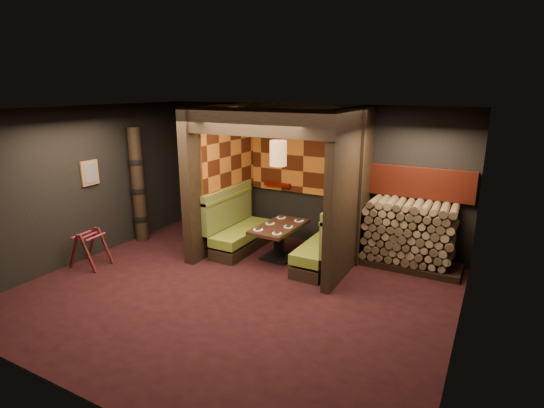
{
  "coord_description": "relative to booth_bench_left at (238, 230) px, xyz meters",
  "views": [
    {
      "loc": [
        3.47,
        -5.11,
        3.16
      ],
      "look_at": [
        0.0,
        1.3,
        1.15
      ],
      "focal_mm": 28.0,
      "sensor_mm": 36.0,
      "label": 1
    }
  ],
  "objects": [
    {
      "name": "tapa_back_panel",
      "position": [
        0.94,
        1.06,
        1.42
      ],
      "size": [
        2.4,
        0.06,
        1.55
      ],
      "primitive_type": "cube",
      "color": "#B05A1B",
      "rests_on": "wall_back"
    },
    {
      "name": "place_settings",
      "position": [
        0.95,
        -0.05,
        0.27
      ],
      "size": [
        0.6,
        1.05,
        0.03
      ],
      "color": "white",
      "rests_on": "dining_table"
    },
    {
      "name": "dining_table",
      "position": [
        0.95,
        -0.05,
        0.03
      ],
      "size": [
        0.72,
        1.27,
        0.66
      ],
      "color": "black",
      "rests_on": "floor"
    },
    {
      "name": "ceiling",
      "position": [
        0.96,
        -1.65,
        2.46
      ],
      "size": [
        6.5,
        5.5,
        0.02
      ],
      "primitive_type": "cube",
      "color": "black",
      "rests_on": "ground"
    },
    {
      "name": "mosaic_header",
      "position": [
        3.25,
        1.03,
        1.1
      ],
      "size": [
        1.83,
        0.1,
        0.56
      ],
      "primitive_type": "cube",
      "color": "maroon",
      "rests_on": "wall_back"
    },
    {
      "name": "lacquer_shelf",
      "position": [
        0.36,
        1.0,
        0.78
      ],
      "size": [
        0.6,
        0.12,
        0.07
      ],
      "primitive_type": "cube",
      "color": "#520704",
      "rests_on": "wall_back"
    },
    {
      "name": "totem_column",
      "position": [
        -2.09,
        -0.55,
        0.79
      ],
      "size": [
        0.31,
        0.31,
        2.4
      ],
      "color": "black",
      "rests_on": "floor"
    },
    {
      "name": "booth_bench_left",
      "position": [
        0.0,
        0.0,
        0.0
      ],
      "size": [
        0.68,
        1.6,
        1.14
      ],
      "color": "black",
      "rests_on": "floor"
    },
    {
      "name": "wall_front",
      "position": [
        0.96,
        -4.41,
        1.02
      ],
      "size": [
        6.5,
        0.02,
        2.85
      ],
      "primitive_type": "cube",
      "color": "black",
      "rests_on": "ground"
    },
    {
      "name": "tapa_side_panel",
      "position": [
        -0.27,
        0.17,
        1.45
      ],
      "size": [
        0.04,
        1.85,
        1.45
      ],
      "primitive_type": "cube",
      "color": "#B05A1B",
      "rests_on": "partition_left"
    },
    {
      "name": "partition_left",
      "position": [
        -0.39,
        -0.0,
        1.02
      ],
      "size": [
        0.2,
        2.2,
        2.85
      ],
      "primitive_type": "cube",
      "color": "black",
      "rests_on": "floor"
    },
    {
      "name": "booth_bench_right",
      "position": [
        1.89,
        0.0,
        0.0
      ],
      "size": [
        0.68,
        1.6,
        1.14
      ],
      "color": "black",
      "rests_on": "floor"
    },
    {
      "name": "floor",
      "position": [
        0.96,
        -1.65,
        -0.41
      ],
      "size": [
        6.5,
        5.5,
        0.02
      ],
      "primitive_type": "cube",
      "color": "black",
      "rests_on": "ground"
    },
    {
      "name": "wall_back",
      "position": [
        0.96,
        1.11,
        1.02
      ],
      "size": [
        6.5,
        0.02,
        2.85
      ],
      "primitive_type": "cube",
      "color": "black",
      "rests_on": "ground"
    },
    {
      "name": "wall_left",
      "position": [
        -2.3,
        -1.65,
        1.02
      ],
      "size": [
        0.02,
        5.5,
        2.85
      ],
      "primitive_type": "cube",
      "color": "black",
      "rests_on": "ground"
    },
    {
      "name": "partition_right",
      "position": [
        2.26,
        0.05,
        1.02
      ],
      "size": [
        0.15,
        2.1,
        2.85
      ],
      "primitive_type": "cube",
      "color": "black",
      "rests_on": "floor"
    },
    {
      "name": "pendant_lamp",
      "position": [
        0.95,
        -0.1,
        1.63
      ],
      "size": [
        0.3,
        0.3,
        1.05
      ],
      "color": "#A16E42",
      "rests_on": "ceiling"
    },
    {
      "name": "wall_right",
      "position": [
        4.22,
        -1.65,
        1.02
      ],
      "size": [
        0.02,
        5.5,
        2.85
      ],
      "primitive_type": "cube",
      "color": "black",
      "rests_on": "ground"
    },
    {
      "name": "bay_front_post",
      "position": [
        2.35,
        0.31,
        1.02
      ],
      "size": [
        0.08,
        0.08,
        2.85
      ],
      "primitive_type": "cube",
      "color": "black",
      "rests_on": "floor"
    },
    {
      "name": "header_beam",
      "position": [
        0.94,
        -0.95,
        2.23
      ],
      "size": [
        2.85,
        0.18,
        0.44
      ],
      "primitive_type": "cube",
      "color": "black",
      "rests_on": "partition_left"
    },
    {
      "name": "luggage_rack",
      "position": [
        -1.91,
        -2.0,
        -0.04
      ],
      "size": [
        0.7,
        0.53,
        0.72
      ],
      "color": "#431312",
      "rests_on": "floor"
    },
    {
      "name": "framed_picture",
      "position": [
        -2.25,
        -1.55,
        1.22
      ],
      "size": [
        0.05,
        0.36,
        0.46
      ],
      "color": "olive",
      "rests_on": "wall_left"
    },
    {
      "name": "firewood_stack",
      "position": [
        3.25,
        0.7,
        0.21
      ],
      "size": [
        1.73,
        0.7,
        1.22
      ],
      "color": "black",
      "rests_on": "floor"
    }
  ]
}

